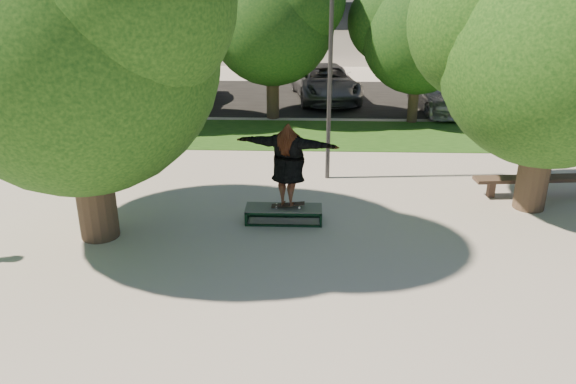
{
  "coord_description": "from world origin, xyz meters",
  "views": [
    {
      "loc": [
        0.44,
        -10.21,
        5.58
      ],
      "look_at": [
        0.03,
        0.6,
        1.29
      ],
      "focal_mm": 35.0,
      "sensor_mm": 36.0,
      "label": 1
    }
  ],
  "objects_px": {
    "grind_box": "(284,214)",
    "car_silver_a": "(118,87)",
    "tree_right": "(551,40)",
    "tree_left": "(71,33)",
    "lamppost": "(330,67)",
    "car_grey": "(325,83)",
    "bench": "(539,180)",
    "car_silver_b": "(441,94)",
    "car_dark": "(188,85)"
  },
  "relations": [
    {
      "from": "bench",
      "to": "car_silver_a",
      "type": "bearing_deg",
      "value": 138.14
    },
    {
      "from": "lamppost",
      "to": "grind_box",
      "type": "distance_m",
      "value": 4.41
    },
    {
      "from": "lamppost",
      "to": "car_grey",
      "type": "distance_m",
      "value": 10.75
    },
    {
      "from": "car_silver_a",
      "to": "car_grey",
      "type": "relative_size",
      "value": 0.72
    },
    {
      "from": "tree_left",
      "to": "lamppost",
      "type": "bearing_deg",
      "value": 36.42
    },
    {
      "from": "bench",
      "to": "car_dark",
      "type": "relative_size",
      "value": 0.78
    },
    {
      "from": "tree_left",
      "to": "car_grey",
      "type": "xyz_separation_m",
      "value": [
        5.48,
        14.39,
        -3.64
      ]
    },
    {
      "from": "tree_right",
      "to": "car_dark",
      "type": "bearing_deg",
      "value": 132.75
    },
    {
      "from": "grind_box",
      "to": "car_silver_b",
      "type": "distance_m",
      "value": 13.13
    },
    {
      "from": "lamppost",
      "to": "bench",
      "type": "distance_m",
      "value": 6.25
    },
    {
      "from": "tree_left",
      "to": "tree_right",
      "type": "bearing_deg",
      "value": 11.03
    },
    {
      "from": "bench",
      "to": "car_silver_a",
      "type": "xyz_separation_m",
      "value": [
        -14.62,
        10.7,
        0.26
      ]
    },
    {
      "from": "lamppost",
      "to": "tree_right",
      "type": "bearing_deg",
      "value": -21.28
    },
    {
      "from": "bench",
      "to": "car_dark",
      "type": "height_order",
      "value": "car_dark"
    },
    {
      "from": "car_silver_a",
      "to": "car_grey",
      "type": "height_order",
      "value": "car_grey"
    },
    {
      "from": "tree_right",
      "to": "car_silver_a",
      "type": "xyz_separation_m",
      "value": [
        -14.02,
        11.45,
        -3.4
      ]
    },
    {
      "from": "car_silver_a",
      "to": "car_silver_b",
      "type": "height_order",
      "value": "car_silver_b"
    },
    {
      "from": "lamppost",
      "to": "car_dark",
      "type": "bearing_deg",
      "value": 121.23
    },
    {
      "from": "car_dark",
      "to": "car_grey",
      "type": "height_order",
      "value": "car_grey"
    },
    {
      "from": "car_silver_a",
      "to": "car_silver_b",
      "type": "relative_size",
      "value": 0.84
    },
    {
      "from": "car_silver_a",
      "to": "car_grey",
      "type": "distance_m",
      "value": 9.35
    },
    {
      "from": "car_silver_a",
      "to": "car_dark",
      "type": "height_order",
      "value": "car_dark"
    },
    {
      "from": "tree_right",
      "to": "car_grey",
      "type": "distance_m",
      "value": 13.68
    },
    {
      "from": "grind_box",
      "to": "car_silver_b",
      "type": "bearing_deg",
      "value": 62.21
    },
    {
      "from": "tree_right",
      "to": "grind_box",
      "type": "xyz_separation_m",
      "value": [
        -6.03,
        -1.16,
        -3.9
      ]
    },
    {
      "from": "car_grey",
      "to": "bench",
      "type": "bearing_deg",
      "value": -73.63
    },
    {
      "from": "bench",
      "to": "tree_left",
      "type": "bearing_deg",
      "value": -171.42
    },
    {
      "from": "grind_box",
      "to": "car_silver_a",
      "type": "distance_m",
      "value": 14.94
    },
    {
      "from": "tree_right",
      "to": "lamppost",
      "type": "bearing_deg",
      "value": 158.72
    },
    {
      "from": "car_grey",
      "to": "car_silver_a",
      "type": "bearing_deg",
      "value": 177.62
    },
    {
      "from": "tree_right",
      "to": "bench",
      "type": "distance_m",
      "value": 3.78
    },
    {
      "from": "tree_left",
      "to": "lamppost",
      "type": "distance_m",
      "value": 6.7
    },
    {
      "from": "bench",
      "to": "car_grey",
      "type": "distance_m",
      "value": 12.81
    },
    {
      "from": "tree_right",
      "to": "grind_box",
      "type": "relative_size",
      "value": 3.62
    },
    {
      "from": "lamppost",
      "to": "grind_box",
      "type": "xyz_separation_m",
      "value": [
        -1.12,
        -3.07,
        -2.96
      ]
    },
    {
      "from": "grind_box",
      "to": "car_dark",
      "type": "distance_m",
      "value": 13.87
    },
    {
      "from": "tree_right",
      "to": "bench",
      "type": "relative_size",
      "value": 1.89
    },
    {
      "from": "car_silver_b",
      "to": "car_silver_a",
      "type": "bearing_deg",
      "value": 171.51
    },
    {
      "from": "lamppost",
      "to": "car_silver_b",
      "type": "height_order",
      "value": "lamppost"
    },
    {
      "from": "car_dark",
      "to": "car_silver_b",
      "type": "xyz_separation_m",
      "value": [
        11.0,
        -1.36,
        -0.02
      ]
    },
    {
      "from": "grind_box",
      "to": "car_silver_a",
      "type": "relative_size",
      "value": 0.44
    },
    {
      "from": "tree_left",
      "to": "tree_right",
      "type": "distance_m",
      "value": 10.41
    },
    {
      "from": "bench",
      "to": "car_dark",
      "type": "xyz_separation_m",
      "value": [
        -11.51,
        11.06,
        0.29
      ]
    },
    {
      "from": "car_silver_a",
      "to": "lamppost",
      "type": "bearing_deg",
      "value": -52.34
    },
    {
      "from": "tree_right",
      "to": "car_grey",
      "type": "height_order",
      "value": "tree_right"
    },
    {
      "from": "grind_box",
      "to": "car_silver_a",
      "type": "height_order",
      "value": "car_silver_a"
    },
    {
      "from": "tree_left",
      "to": "lamppost",
      "type": "relative_size",
      "value": 1.16
    },
    {
      "from": "tree_right",
      "to": "car_silver_b",
      "type": "distance_m",
      "value": 10.99
    },
    {
      "from": "tree_left",
      "to": "car_silver_b",
      "type": "xyz_separation_m",
      "value": [
        10.29,
        12.44,
        -3.71
      ]
    },
    {
      "from": "lamppost",
      "to": "car_silver_a",
      "type": "xyz_separation_m",
      "value": [
        -9.11,
        9.54,
        -2.45
      ]
    }
  ]
}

